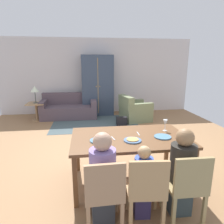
{
  "coord_description": "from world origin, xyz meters",
  "views": [
    {
      "loc": [
        -0.46,
        -4.03,
        1.83
      ],
      "look_at": [
        0.07,
        -0.05,
        0.85
      ],
      "focal_mm": 32.22,
      "sensor_mm": 36.0,
      "label": 1
    }
  ],
  "objects_px": {
    "plate_near_child": "(133,140)",
    "table_lamp": "(35,90)",
    "handbag": "(122,121)",
    "armoire": "(98,86)",
    "plate_near_man": "(99,140)",
    "plate_near_woman": "(163,137)",
    "armchair": "(134,111)",
    "person_man": "(103,180)",
    "person_child": "(142,183)",
    "couch": "(69,109)",
    "side_table": "(36,109)",
    "wine_glass": "(165,123)",
    "dining_table": "(130,141)",
    "dining_chair_man": "(104,191)",
    "person_woman": "(180,174)",
    "dining_chair_child": "(146,188)",
    "dining_chair_woman": "(187,184)"
  },
  "relations": [
    {
      "from": "couch",
      "to": "wine_glass",
      "type": "bearing_deg",
      "value": -65.0
    },
    {
      "from": "plate_near_child",
      "to": "armchair",
      "type": "xyz_separation_m",
      "value": [
        0.92,
        3.6,
        -0.45
      ]
    },
    {
      "from": "person_man",
      "to": "dining_chair_child",
      "type": "relative_size",
      "value": 1.28
    },
    {
      "from": "wine_glass",
      "to": "handbag",
      "type": "distance_m",
      "value": 2.86
    },
    {
      "from": "plate_near_woman",
      "to": "side_table",
      "type": "relative_size",
      "value": 0.43
    },
    {
      "from": "side_table",
      "to": "handbag",
      "type": "height_order",
      "value": "side_table"
    },
    {
      "from": "dining_table",
      "to": "dining_chair_man",
      "type": "height_order",
      "value": "dining_chair_man"
    },
    {
      "from": "plate_near_child",
      "to": "table_lamp",
      "type": "distance_m",
      "value": 4.59
    },
    {
      "from": "wine_glass",
      "to": "armchair",
      "type": "relative_size",
      "value": 0.18
    },
    {
      "from": "couch",
      "to": "armchair",
      "type": "distance_m",
      "value": 2.22
    },
    {
      "from": "dining_chair_man",
      "to": "person_man",
      "type": "height_order",
      "value": "person_man"
    },
    {
      "from": "person_child",
      "to": "couch",
      "type": "relative_size",
      "value": 0.5
    },
    {
      "from": "dining_chair_man",
      "to": "person_woman",
      "type": "bearing_deg",
      "value": 10.46
    },
    {
      "from": "handbag",
      "to": "person_child",
      "type": "bearing_deg",
      "value": -96.5
    },
    {
      "from": "plate_near_child",
      "to": "person_man",
      "type": "distance_m",
      "value": 0.76
    },
    {
      "from": "dining_chair_child",
      "to": "armoire",
      "type": "distance_m",
      "value": 5.3
    },
    {
      "from": "person_child",
      "to": "table_lamp",
      "type": "xyz_separation_m",
      "value": [
        -2.23,
        4.55,
        0.58
      ]
    },
    {
      "from": "plate_near_man",
      "to": "couch",
      "type": "bearing_deg",
      "value": 99.8
    },
    {
      "from": "person_child",
      "to": "dining_chair_man",
      "type": "bearing_deg",
      "value": -160.35
    },
    {
      "from": "plate_near_man",
      "to": "plate_near_woman",
      "type": "distance_m",
      "value": 0.95
    },
    {
      "from": "dining_chair_man",
      "to": "person_child",
      "type": "bearing_deg",
      "value": 19.65
    },
    {
      "from": "dining_chair_child",
      "to": "table_lamp",
      "type": "bearing_deg",
      "value": 115.16
    },
    {
      "from": "person_woman",
      "to": "table_lamp",
      "type": "relative_size",
      "value": 2.05
    },
    {
      "from": "plate_near_man",
      "to": "person_man",
      "type": "xyz_separation_m",
      "value": [
        -0.0,
        -0.59,
        -0.26
      ]
    },
    {
      "from": "dining_chair_man",
      "to": "person_child",
      "type": "distance_m",
      "value": 0.51
    },
    {
      "from": "armchair",
      "to": "table_lamp",
      "type": "bearing_deg",
      "value": 172.55
    },
    {
      "from": "plate_near_child",
      "to": "side_table",
      "type": "xyz_separation_m",
      "value": [
        -2.22,
        4.01,
        -0.39
      ]
    },
    {
      "from": "plate_near_man",
      "to": "dining_chair_child",
      "type": "height_order",
      "value": "dining_chair_child"
    },
    {
      "from": "wine_glass",
      "to": "table_lamp",
      "type": "relative_size",
      "value": 0.34
    },
    {
      "from": "plate_near_woman",
      "to": "dining_chair_man",
      "type": "bearing_deg",
      "value": -140.34
    },
    {
      "from": "plate_near_woman",
      "to": "dining_table",
      "type": "bearing_deg",
      "value": 168.11
    },
    {
      "from": "table_lamp",
      "to": "dining_chair_woman",
      "type": "bearing_deg",
      "value": -60.25
    },
    {
      "from": "person_man",
      "to": "plate_near_man",
      "type": "bearing_deg",
      "value": 89.93
    },
    {
      "from": "person_child",
      "to": "armoire",
      "type": "height_order",
      "value": "armoire"
    },
    {
      "from": "dining_chair_woman",
      "to": "handbag",
      "type": "xyz_separation_m",
      "value": [
        -0.05,
        3.82,
        -0.36
      ]
    },
    {
      "from": "dining_chair_woman",
      "to": "side_table",
      "type": "height_order",
      "value": "dining_chair_woman"
    },
    {
      "from": "wine_glass",
      "to": "armchair",
      "type": "xyz_separation_m",
      "value": [
        0.29,
        3.24,
        -0.57
      ]
    },
    {
      "from": "armoire",
      "to": "table_lamp",
      "type": "bearing_deg",
      "value": -164.79
    },
    {
      "from": "plate_near_child",
      "to": "person_man",
      "type": "bearing_deg",
      "value": -131.85
    },
    {
      "from": "plate_near_man",
      "to": "handbag",
      "type": "xyz_separation_m",
      "value": [
        0.89,
        3.05,
        -0.64
      ]
    },
    {
      "from": "dining_table",
      "to": "person_woman",
      "type": "relative_size",
      "value": 1.56
    },
    {
      "from": "handbag",
      "to": "armoire",
      "type": "bearing_deg",
      "value": 113.05
    },
    {
      "from": "person_woman",
      "to": "couch",
      "type": "distance_m",
      "value": 5.09
    },
    {
      "from": "plate_near_child",
      "to": "handbag",
      "type": "distance_m",
      "value": 3.2
    },
    {
      "from": "armoire",
      "to": "side_table",
      "type": "xyz_separation_m",
      "value": [
        -2.02,
        -0.55,
        -0.67
      ]
    },
    {
      "from": "dining_chair_child",
      "to": "person_man",
      "type": "bearing_deg",
      "value": 159.5
    },
    {
      "from": "plate_near_man",
      "to": "armchair",
      "type": "distance_m",
      "value": 3.83
    },
    {
      "from": "person_child",
      "to": "couch",
      "type": "height_order",
      "value": "person_child"
    },
    {
      "from": "armchair",
      "to": "armoire",
      "type": "distance_m",
      "value": 1.64
    },
    {
      "from": "wine_glass",
      "to": "person_woman",
      "type": "distance_m",
      "value": 0.98
    }
  ]
}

